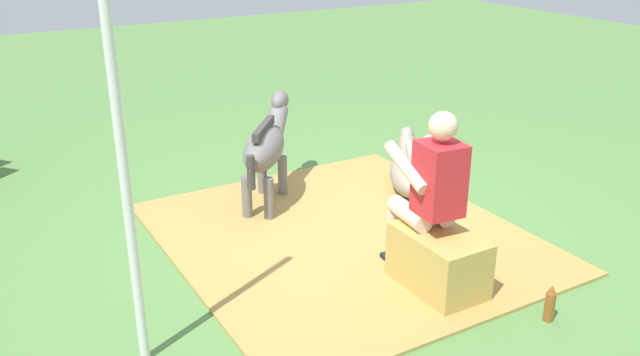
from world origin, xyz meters
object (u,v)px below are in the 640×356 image
object	(u,v)px
hay_bale	(438,262)
pony_lying	(410,169)
pony_standing	(267,146)
tent_pole_left	(123,167)
person_seated	(429,189)
soda_bottle	(550,304)

from	to	relation	value
hay_bale	pony_lying	bearing A→B (deg)	-31.47
pony_standing	tent_pole_left	size ratio (longest dim) A/B	0.45
person_seated	pony_lying	world-z (taller)	person_seated
pony_standing	tent_pole_left	world-z (taller)	tent_pole_left
pony_standing	pony_lying	world-z (taller)	pony_standing
pony_lying	soda_bottle	distance (m)	2.43
pony_lying	tent_pole_left	world-z (taller)	tent_pole_left
hay_bale	tent_pole_left	xyz separation A→B (m)	(0.26, 2.07, 1.04)
person_seated	tent_pole_left	distance (m)	2.16
person_seated	soda_bottle	size ratio (longest dim) A/B	4.95
tent_pole_left	person_seated	bearing A→B (deg)	-92.79
person_seated	soda_bottle	distance (m)	1.11
pony_standing	person_seated	bearing A→B (deg)	-168.14
hay_bale	pony_standing	distance (m)	2.07
pony_standing	pony_lying	size ratio (longest dim) A/B	0.89
hay_bale	tent_pole_left	bearing A→B (deg)	82.77
person_seated	pony_standing	size ratio (longest dim) A/B	1.18
hay_bale	pony_standing	world-z (taller)	pony_standing
soda_bottle	tent_pole_left	size ratio (longest dim) A/B	0.11
hay_bale	pony_lying	world-z (taller)	hay_bale
pony_lying	tent_pole_left	bearing A→B (deg)	114.26
soda_bottle	person_seated	bearing A→B (deg)	23.85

